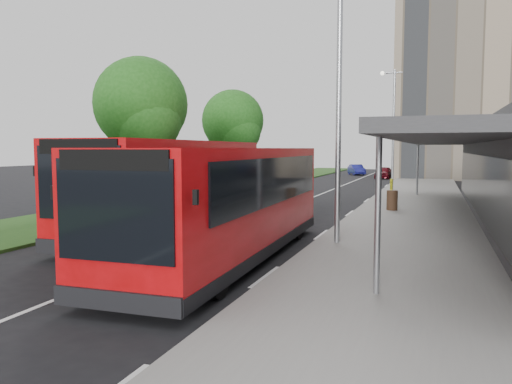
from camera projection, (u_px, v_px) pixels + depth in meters
ground at (180, 250)px, 14.47m from camera, size 120.00×120.00×0.00m
pavement at (419, 195)px, 31.18m from camera, size 5.00×80.00×0.15m
grass_verge at (228, 189)px, 35.57m from camera, size 5.00×80.00×0.10m
lane_centre_line at (306, 200)px, 28.53m from camera, size 0.12×70.00×0.01m
kerb_dashes at (373, 196)px, 31.16m from camera, size 0.12×56.00×0.01m
tree_mid at (141, 111)px, 24.90m from camera, size 4.66×4.66×7.48m
tree_far at (233, 125)px, 36.16m from camera, size 4.49×4.49×7.19m
lamp_post_near at (336, 88)px, 14.54m from camera, size 1.44×0.28×8.00m
lamp_post_far at (392, 122)px, 33.29m from camera, size 1.44×0.28×8.00m
bus_main at (228, 203)px, 13.18m from camera, size 2.98×10.53×2.96m
bus_second at (177, 185)px, 17.90m from camera, size 3.55×11.49×3.21m
litter_bin at (392, 200)px, 22.70m from camera, size 0.60×0.60×0.90m
bollard at (391, 187)px, 29.71m from camera, size 0.21×0.21×1.00m
car_near at (384, 172)px, 49.08m from camera, size 1.62×3.59×1.20m
car_far at (356, 170)px, 55.76m from camera, size 2.53×3.75×1.17m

